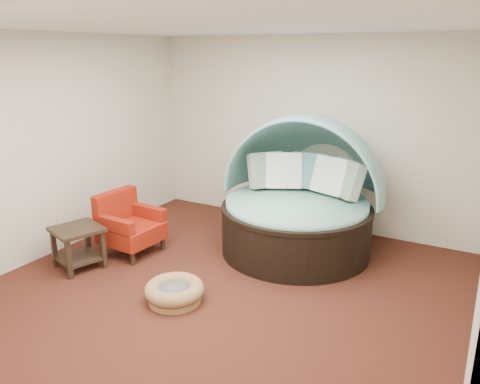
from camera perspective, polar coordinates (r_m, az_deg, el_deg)
The scene contains 8 objects.
floor at distance 5.34m, azimuth -2.28°, elevation -11.92°, with size 5.00×5.00×0.00m, color #492015.
wall_back at distance 7.04m, azimuth 8.35°, elevation 7.07°, with size 5.00×5.00×0.00m, color beige.
wall_left at distance 6.47m, azimuth -21.75°, elevation 5.22°, with size 5.00×5.00×0.00m, color beige.
ceiling at distance 4.69m, azimuth -2.70°, elevation 19.64°, with size 5.00×5.00×0.00m, color white.
canopy_daybed at distance 6.17m, azimuth 7.31°, elevation 0.34°, with size 2.22×2.12×1.80m.
pet_basket at distance 5.13m, azimuth -7.98°, elevation -11.92°, with size 0.84×0.84×0.22m.
red_armchair at distance 6.34m, azimuth -13.42°, elevation -3.94°, with size 0.73×0.73×0.81m.
side_table at distance 6.06m, azimuth -19.14°, elevation -5.77°, with size 0.69×0.69×0.52m.
Camera 1 is at (2.47, -3.98, 2.56)m, focal length 35.00 mm.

